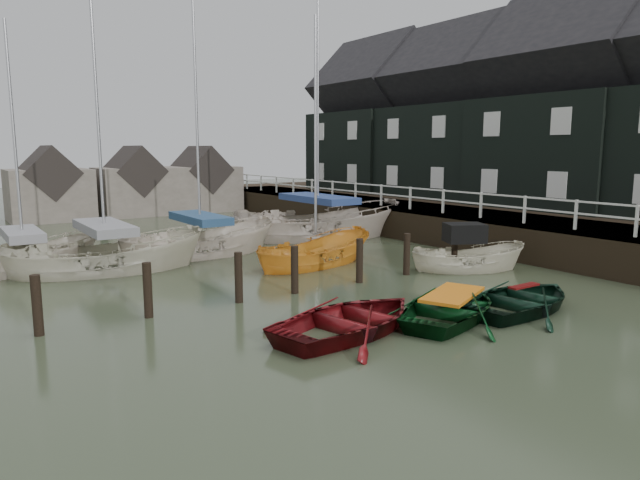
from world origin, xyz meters
TOP-DOWN VIEW (x-y plane):
  - ground at (0.00, 0.00)m, footprint 120.00×120.00m
  - pier at (9.48, 10.00)m, footprint 3.04×32.00m
  - land_strip at (15.00, 10.00)m, footprint 14.00×38.00m
  - quay_houses at (14.99, 8.66)m, footprint 6.52×28.14m
  - mooring_pilings at (-1.11, 3.00)m, footprint 13.72×0.22m
  - far_sheds at (0.83, 26.00)m, footprint 14.00×4.08m
  - rowboat_red at (-2.00, -0.79)m, footprint 4.82×3.89m
  - rowboat_green at (0.77, -1.28)m, footprint 4.91×4.33m
  - rowboat_dkgreen at (2.84, -1.85)m, footprint 4.44×3.47m
  - motorboat at (5.40, 2.30)m, footprint 4.26×3.20m
  - sailboat_a at (-4.98, 9.21)m, footprint 6.99×3.68m
  - sailboat_b at (-1.10, 10.23)m, footprint 6.42×2.41m
  - sailboat_c at (1.70, 6.22)m, footprint 5.71×3.09m
  - sailboat_d at (5.25, 11.33)m, footprint 8.78×5.43m
  - sailboat_e at (-7.30, 10.88)m, footprint 5.87×3.57m

SIDE VIEW (x-z plane):
  - ground at x=0.00m, z-range 0.00..0.00m
  - land_strip at x=15.00m, z-range -0.75..0.75m
  - rowboat_red at x=-2.00m, z-range -0.44..0.44m
  - rowboat_green at x=0.77m, z-range -0.42..0.42m
  - rowboat_dkgreen at x=2.84m, z-range -0.42..0.42m
  - sailboat_c at x=1.70m, z-range -4.87..4.90m
  - sailboat_d at x=5.25m, z-range -6.61..6.73m
  - sailboat_a at x=-4.98m, z-range -5.35..5.47m
  - sailboat_e at x=-7.30m, z-range -4.64..4.77m
  - sailboat_b at x=-1.10m, z-range -5.95..6.08m
  - motorboat at x=5.40m, z-range -1.09..1.31m
  - mooring_pilings at x=-1.11m, z-range -0.40..1.40m
  - pier at x=9.48m, z-range -0.64..2.06m
  - far_sheds at x=0.83m, z-range -0.34..4.06m
  - quay_houses at x=14.99m, z-range 0.68..10.68m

